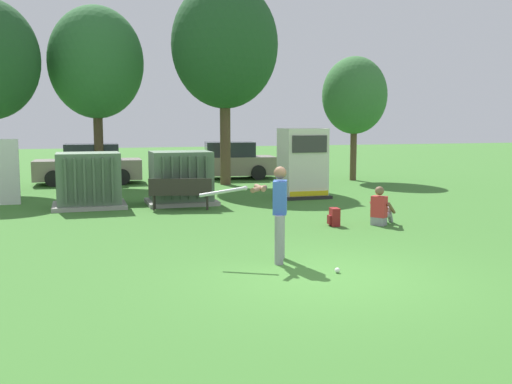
# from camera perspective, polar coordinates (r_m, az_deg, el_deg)

# --- Properties ---
(ground_plane) EXTENTS (96.00, 96.00, 0.00)m
(ground_plane) POSITION_cam_1_polar(r_m,az_deg,el_deg) (9.90, 6.89, -8.08)
(ground_plane) COLOR #3D752D
(transformer_west) EXTENTS (2.10, 1.70, 1.62)m
(transformer_west) POSITION_cam_1_polar(r_m,az_deg,el_deg) (18.02, -15.91, 1.05)
(transformer_west) COLOR #9E9B93
(transformer_west) RESTS_ON ground
(transformer_mid_west) EXTENTS (2.10, 1.70, 1.62)m
(transformer_mid_west) POSITION_cam_1_polar(r_m,az_deg,el_deg) (18.23, -7.29, 1.32)
(transformer_mid_west) COLOR #9E9B93
(transformer_mid_west) RESTS_ON ground
(generator_enclosure) EXTENTS (1.60, 1.40, 2.30)m
(generator_enclosure) POSITION_cam_1_polar(r_m,az_deg,el_deg) (19.64, 4.53, 2.77)
(generator_enclosure) COLOR #262626
(generator_enclosure) RESTS_ON ground
(park_bench) EXTENTS (1.84, 0.80, 0.92)m
(park_bench) POSITION_cam_1_polar(r_m,az_deg,el_deg) (17.02, -7.33, 0.06)
(park_bench) COLOR #2D2823
(park_bench) RESTS_ON ground
(batter) EXTENTS (1.57, 0.89, 1.74)m
(batter) POSITION_cam_1_polar(r_m,az_deg,el_deg) (10.65, 2.03, -1.60)
(batter) COLOR gray
(batter) RESTS_ON ground
(sports_ball) EXTENTS (0.09, 0.09, 0.09)m
(sports_ball) POSITION_cam_1_polar(r_m,az_deg,el_deg) (10.10, 7.88, -7.52)
(sports_ball) COLOR white
(sports_ball) RESTS_ON ground
(seated_spectator) EXTENTS (0.77, 0.70, 0.96)m
(seated_spectator) POSITION_cam_1_polar(r_m,az_deg,el_deg) (14.83, 11.99, -1.67)
(seated_spectator) COLOR gray
(seated_spectator) RESTS_ON ground
(backpack) EXTENTS (0.29, 0.34, 0.44)m
(backpack) POSITION_cam_1_polar(r_m,az_deg,el_deg) (14.47, 7.58, -2.44)
(backpack) COLOR maroon
(backpack) RESTS_ON ground
(tree_center_left) EXTENTS (3.64, 3.64, 6.96)m
(tree_center_left) POSITION_cam_1_polar(r_m,az_deg,el_deg) (24.12, -15.24, 11.98)
(tree_center_left) COLOR #4C3828
(tree_center_left) RESTS_ON ground
(tree_center_right) EXTENTS (4.18, 4.18, 7.99)m
(tree_center_right) POSITION_cam_1_polar(r_m,az_deg,el_deg) (23.74, -3.05, 14.01)
(tree_center_right) COLOR brown
(tree_center_right) RESTS_ON ground
(tree_right) EXTENTS (2.75, 2.75, 5.25)m
(tree_right) POSITION_cam_1_polar(r_m,az_deg,el_deg) (25.58, 9.53, 9.19)
(tree_right) COLOR brown
(tree_right) RESTS_ON ground
(parked_car_leftmost) EXTENTS (4.27, 2.06, 1.62)m
(parked_car_leftmost) POSITION_cam_1_polar(r_m,az_deg,el_deg) (24.85, -15.86, 2.52)
(parked_car_leftmost) COLOR gray
(parked_car_leftmost) RESTS_ON ground
(parked_car_left_of_center) EXTENTS (4.39, 2.34, 1.62)m
(parked_car_left_of_center) POSITION_cam_1_polar(r_m,az_deg,el_deg) (26.03, -2.81, 2.96)
(parked_car_left_of_center) COLOR gray
(parked_car_left_of_center) RESTS_ON ground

